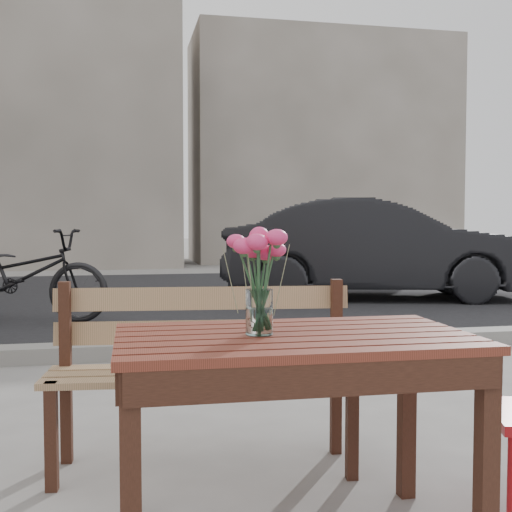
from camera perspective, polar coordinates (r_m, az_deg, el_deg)
The scene contains 7 objects.
street at distance 7.12m, azimuth -8.88°, elevation -5.21°, with size 30.00×8.12×0.12m.
backdrop_buildings at distance 16.57m, azimuth -10.03°, elevation 11.85°, with size 15.50×4.00×8.00m.
main_table at distance 2.08m, azimuth 3.39°, elevation -10.00°, with size 1.13×0.67×0.69m.
main_bench at distance 2.79m, azimuth -4.66°, elevation -8.45°, with size 1.33×0.52×0.81m.
main_vase at distance 2.01m, azimuth 0.29°, elevation -1.07°, with size 0.18×0.18×0.34m.
parked_car at distance 8.95m, azimuth 10.46°, elevation 0.62°, with size 1.44×4.12×1.36m, color black.
bicycle at distance 7.15m, azimuth -20.09°, elevation -1.62°, with size 0.65×1.86×0.98m, color black.
Camera 1 is at (-0.34, -1.97, 1.04)m, focal length 45.00 mm.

